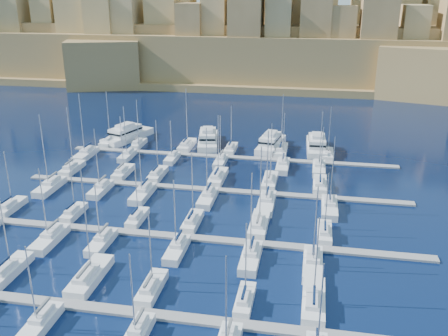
% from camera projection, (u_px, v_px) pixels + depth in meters
% --- Properties ---
extents(ground, '(600.00, 600.00, 0.00)m').
position_uv_depth(ground, '(201.00, 210.00, 98.50)').
color(ground, black).
rests_on(ground, ground).
extents(pontoon_near, '(84.00, 2.00, 0.40)m').
position_uv_depth(pontoon_near, '(144.00, 314.00, 67.05)').
color(pontoon_near, slate).
rests_on(pontoon_near, ground).
extents(pontoon_mid_near, '(84.00, 2.00, 0.40)m').
position_uv_depth(pontoon_mid_near, '(186.00, 237.00, 87.36)').
color(pontoon_mid_near, slate).
rests_on(pontoon_mid_near, ground).
extents(pontoon_mid_far, '(84.00, 2.00, 0.40)m').
position_uv_depth(pontoon_mid_far, '(211.00, 189.00, 107.66)').
color(pontoon_mid_far, slate).
rests_on(pontoon_mid_far, ground).
extents(pontoon_far, '(84.00, 2.00, 0.40)m').
position_uv_depth(pontoon_far, '(229.00, 157.00, 127.96)').
color(pontoon_far, slate).
rests_on(pontoon_far, ground).
extents(sailboat_1, '(2.89, 9.65, 14.00)m').
position_uv_depth(sailboat_1, '(9.00, 270.00, 76.16)').
color(sailboat_1, silver).
rests_on(sailboat_1, ground).
extents(sailboat_2, '(3.28, 10.94, 17.96)m').
position_uv_depth(sailboat_2, '(90.00, 276.00, 74.53)').
color(sailboat_2, silver).
rests_on(sailboat_2, ground).
extents(sailboat_3, '(2.57, 8.58, 12.41)m').
position_uv_depth(sailboat_3, '(151.00, 288.00, 71.77)').
color(sailboat_3, silver).
rests_on(sailboat_3, ground).
extents(sailboat_4, '(2.28, 7.62, 12.66)m').
position_uv_depth(sailboat_4, '(245.00, 300.00, 69.01)').
color(sailboat_4, silver).
rests_on(sailboat_4, ground).
extents(sailboat_5, '(3.11, 10.38, 13.58)m').
position_uv_depth(sailboat_5, '(313.00, 302.00, 68.65)').
color(sailboat_5, silver).
rests_on(sailboat_5, ground).
extents(sailboat_8, '(2.58, 8.59, 12.61)m').
position_uv_depth(sailboat_8, '(40.00, 324.00, 64.18)').
color(sailboat_8, silver).
rests_on(sailboat_8, ground).
extents(sailboat_9, '(2.43, 8.08, 12.78)m').
position_uv_depth(sailboat_9, '(137.00, 335.00, 62.19)').
color(sailboat_9, silver).
rests_on(sailboat_9, ground).
extents(sailboat_12, '(2.46, 8.20, 12.33)m').
position_uv_depth(sailboat_12, '(11.00, 207.00, 98.04)').
color(sailboat_12, silver).
rests_on(sailboat_12, ground).
extents(sailboat_13, '(2.30, 7.68, 11.77)m').
position_uv_depth(sailboat_13, '(74.00, 213.00, 95.52)').
color(sailboat_13, silver).
rests_on(sailboat_13, ground).
extents(sailboat_14, '(2.30, 7.65, 11.55)m').
position_uv_depth(sailboat_14, '(137.00, 218.00, 93.34)').
color(sailboat_14, silver).
rests_on(sailboat_14, ground).
extents(sailboat_15, '(2.56, 8.53, 14.13)m').
position_uv_depth(sailboat_15, '(192.00, 221.00, 91.93)').
color(sailboat_15, silver).
rests_on(sailboat_15, ground).
extents(sailboat_16, '(3.13, 10.42, 15.81)m').
position_uv_depth(sailboat_16, '(259.00, 224.00, 90.69)').
color(sailboat_16, silver).
rests_on(sailboat_16, ground).
extents(sailboat_17, '(2.49, 8.31, 12.10)m').
position_uv_depth(sailboat_17, '(324.00, 233.00, 87.76)').
color(sailboat_17, silver).
rests_on(sailboat_17, ground).
extents(sailboat_19, '(2.91, 9.72, 14.11)m').
position_uv_depth(sailboat_19, '(50.00, 239.00, 85.71)').
color(sailboat_19, silver).
rests_on(sailboat_19, ground).
extents(sailboat_20, '(2.60, 8.65, 12.28)m').
position_uv_depth(sailboat_20, '(102.00, 242.00, 84.63)').
color(sailboat_20, silver).
rests_on(sailboat_20, ground).
extents(sailboat_21, '(2.63, 8.77, 13.52)m').
position_uv_depth(sailboat_21, '(177.00, 249.00, 82.32)').
color(sailboat_21, silver).
rests_on(sailboat_21, ground).
extents(sailboat_22, '(2.90, 9.66, 15.74)m').
position_uv_depth(sailboat_22, '(251.00, 257.00, 79.80)').
color(sailboat_22, silver).
rests_on(sailboat_22, ground).
extents(sailboat_23, '(2.99, 9.97, 14.39)m').
position_uv_depth(sailboat_23, '(313.00, 264.00, 78.00)').
color(sailboat_23, silver).
rests_on(sailboat_23, ground).
extents(sailboat_24, '(2.73, 9.11, 15.76)m').
position_uv_depth(sailboat_24, '(72.00, 168.00, 118.44)').
color(sailboat_24, silver).
rests_on(sailboat_24, ground).
extents(sailboat_25, '(2.65, 8.84, 14.20)m').
position_uv_depth(sailboat_25, '(123.00, 172.00, 116.14)').
color(sailboat_25, silver).
rests_on(sailboat_25, ground).
extents(sailboat_26, '(2.68, 8.94, 13.73)m').
position_uv_depth(sailboat_26, '(157.00, 174.00, 114.76)').
color(sailboat_26, silver).
rests_on(sailboat_26, ground).
extents(sailboat_27, '(3.08, 10.26, 15.34)m').
position_uv_depth(sailboat_27, '(218.00, 177.00, 112.96)').
color(sailboat_27, silver).
rests_on(sailboat_27, ground).
extents(sailboat_28, '(2.96, 9.88, 14.14)m').
position_uv_depth(sailboat_28, '(270.00, 181.00, 110.78)').
color(sailboat_28, silver).
rests_on(sailboat_28, ground).
extents(sailboat_29, '(2.89, 9.63, 13.93)m').
position_uv_depth(sailboat_29, '(320.00, 185.00, 108.80)').
color(sailboat_29, silver).
rests_on(sailboat_29, ground).
extents(sailboat_30, '(3.04, 10.12, 17.16)m').
position_uv_depth(sailboat_30, '(50.00, 186.00, 107.84)').
color(sailboat_30, silver).
rests_on(sailboat_30, ground).
extents(sailboat_31, '(2.66, 8.87, 14.54)m').
position_uv_depth(sailboat_31, '(101.00, 189.00, 106.48)').
color(sailboat_31, silver).
rests_on(sailboat_31, ground).
extents(sailboat_32, '(3.03, 10.10, 15.71)m').
position_uv_depth(sailboat_32, '(143.00, 193.00, 104.27)').
color(sailboat_32, silver).
rests_on(sailboat_32, ground).
extents(sailboat_33, '(2.88, 9.58, 16.05)m').
position_uv_depth(sailboat_33, '(208.00, 198.00, 102.15)').
color(sailboat_33, silver).
rests_on(sailboat_33, ground).
extents(sailboat_34, '(3.14, 10.46, 16.25)m').
position_uv_depth(sailboat_34, '(266.00, 203.00, 99.68)').
color(sailboat_34, silver).
rests_on(sailboat_34, ground).
extents(sailboat_35, '(3.03, 10.10, 15.66)m').
position_uv_depth(sailboat_35, '(329.00, 207.00, 97.74)').
color(sailboat_35, silver).
rests_on(sailboat_35, ground).
extents(sailboat_36, '(2.72, 9.07, 15.09)m').
position_uv_depth(sailboat_36, '(109.00, 142.00, 138.69)').
color(sailboat_36, silver).
rests_on(sailboat_36, ground).
extents(sailboat_37, '(2.44, 8.13, 13.16)m').
position_uv_depth(sailboat_37, '(138.00, 144.00, 136.80)').
color(sailboat_37, silver).
rests_on(sailboat_37, ground).
extents(sailboat_38, '(3.03, 10.10, 16.46)m').
position_uv_depth(sailboat_38, '(187.00, 145.00, 135.39)').
color(sailboat_38, silver).
rests_on(sailboat_38, ground).
extents(sailboat_39, '(2.59, 8.64, 12.65)m').
position_uv_depth(sailboat_39, '(231.00, 149.00, 132.65)').
color(sailboat_39, silver).
rests_on(sailboat_39, ground).
extents(sailboat_40, '(3.10, 10.32, 15.87)m').
position_uv_depth(sailboat_40, '(281.00, 150.00, 131.14)').
color(sailboat_40, silver).
rests_on(sailboat_40, ground).
extents(sailboat_41, '(2.64, 8.82, 13.39)m').
position_uv_depth(sailboat_41, '(328.00, 154.00, 128.40)').
color(sailboat_41, silver).
rests_on(sailboat_41, ground).
extents(sailboat_42, '(3.09, 10.30, 16.85)m').
position_uv_depth(sailboat_42, '(86.00, 154.00, 128.40)').
color(sailboat_42, silver).
rests_on(sailboat_42, ground).
extents(sailboat_43, '(2.48, 8.25, 13.90)m').
position_uv_depth(sailboat_43, '(127.00, 155.00, 127.48)').
color(sailboat_43, silver).
rests_on(sailboat_43, ground).
extents(sailboat_44, '(2.39, 7.95, 10.86)m').
position_uv_depth(sailboat_44, '(172.00, 158.00, 125.61)').
color(sailboat_44, silver).
rests_on(sailboat_44, ground).
extents(sailboat_45, '(2.51, 8.37, 12.80)m').
position_uv_depth(sailboat_45, '(221.00, 161.00, 123.29)').
color(sailboat_45, silver).
rests_on(sailboat_45, ground).
extents(sailboat_46, '(2.88, 9.61, 14.26)m').
position_uv_depth(sailboat_46, '(283.00, 166.00, 120.10)').
color(sailboat_46, silver).
rests_on(sailboat_46, ground).
extents(sailboat_47, '(2.92, 9.74, 14.97)m').
position_uv_depth(sailboat_47, '(319.00, 168.00, 118.58)').
color(sailboat_47, silver).
rests_on(sailboat_47, ground).
extents(motor_yacht_a, '(10.73, 18.14, 5.25)m').
position_uv_depth(motor_yacht_a, '(127.00, 134.00, 141.87)').
color(motor_yacht_a, silver).
rests_on(motor_yacht_a, ground).
extents(motor_yacht_b, '(8.12, 17.58, 5.25)m').
position_uv_depth(motor_yacht_b, '(208.00, 139.00, 137.62)').
color(motor_yacht_b, silver).
rests_on(motor_yacht_b, ground).
extents(motor_yacht_c, '(7.21, 16.52, 5.25)m').
position_uv_depth(motor_yacht_c, '(271.00, 143.00, 134.22)').
color(motor_yacht_c, silver).
rests_on(motor_yacht_c, ground).
extents(motor_yacht_d, '(5.69, 16.71, 5.25)m').
position_uv_depth(motor_yacht_d, '(317.00, 145.00, 132.38)').
color(motor_yacht_d, silver).
rests_on(motor_yacht_d, ground).
extents(fortified_city, '(460.00, 108.95, 59.52)m').
position_uv_depth(fortified_city, '(273.00, 45.00, 236.71)').
color(fortified_city, brown).
rests_on(fortified_city, ground).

